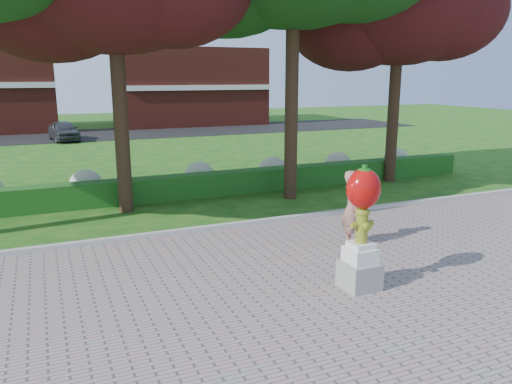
# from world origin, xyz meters

# --- Properties ---
(ground) EXTENTS (100.00, 100.00, 0.00)m
(ground) POSITION_xyz_m (0.00, 0.00, 0.00)
(ground) COLOR #155114
(ground) RESTS_ON ground
(walkway) EXTENTS (40.00, 14.00, 0.04)m
(walkway) POSITION_xyz_m (0.00, -4.00, 0.02)
(walkway) COLOR gray
(walkway) RESTS_ON ground
(curb) EXTENTS (40.00, 0.18, 0.15)m
(curb) POSITION_xyz_m (0.00, 3.00, 0.07)
(curb) COLOR #ADADA5
(curb) RESTS_ON ground
(lawn_hedge) EXTENTS (24.00, 0.70, 0.80)m
(lawn_hedge) POSITION_xyz_m (0.00, 7.00, 0.40)
(lawn_hedge) COLOR #164B15
(lawn_hedge) RESTS_ON ground
(hydrangea_row) EXTENTS (20.10, 1.10, 0.99)m
(hydrangea_row) POSITION_xyz_m (0.57, 8.00, 0.55)
(hydrangea_row) COLOR #A9AC83
(hydrangea_row) RESTS_ON ground
(street) EXTENTS (50.00, 8.00, 0.02)m
(street) POSITION_xyz_m (0.00, 28.00, 0.01)
(street) COLOR black
(street) RESTS_ON ground
(building_right) EXTENTS (12.00, 8.00, 6.40)m
(building_right) POSITION_xyz_m (8.00, 34.00, 3.20)
(building_right) COLOR maroon
(building_right) RESTS_ON ground
(hydrant_sculpture) EXTENTS (0.72, 0.69, 2.47)m
(hydrant_sculpture) POSITION_xyz_m (1.27, -1.83, 1.35)
(hydrant_sculpture) COLOR gray
(hydrant_sculpture) RESTS_ON walkway
(woman) EXTENTS (0.68, 0.80, 1.87)m
(woman) POSITION_xyz_m (2.58, 0.43, 0.98)
(woman) COLOR #A06C5B
(woman) RESTS_ON walkway
(parked_car) EXTENTS (2.06, 3.97, 1.29)m
(parked_car) POSITION_xyz_m (-2.90, 25.27, 0.66)
(parked_car) COLOR #383A3F
(parked_car) RESTS_ON street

